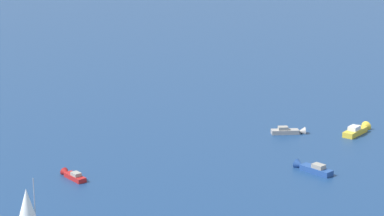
# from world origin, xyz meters

# --- Properties ---
(motorboat_near_centre) EXTENTS (8.72, 4.58, 2.45)m
(motorboat_near_centre) POSITION_xyz_m (-17.70, 35.38, 0.66)
(motorboat_near_centre) COLOR #23478C
(motorboat_near_centre) RESTS_ON ground_plane
(motorboat_trailing) EXTENTS (6.44, 9.87, 2.83)m
(motorboat_trailing) POSITION_xyz_m (-34.29, 59.93, 0.76)
(motorboat_trailing) COLOR gold
(motorboat_trailing) RESTS_ON ground_plane
(motorboat_ahead) EXTENTS (4.83, 8.06, 2.29)m
(motorboat_ahead) POSITION_xyz_m (-40.95, 45.47, 0.62)
(motorboat_ahead) COLOR #9E9993
(motorboat_ahead) RESTS_ON ground_plane
(motorboat_outer_ring_f) EXTENTS (7.06, 3.37, 1.98)m
(motorboat_outer_ring_f) POSITION_xyz_m (-34.96, -8.67, 0.53)
(motorboat_outer_ring_f) COLOR #B21E1E
(motorboat_outer_ring_f) RESTS_ON ground_plane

